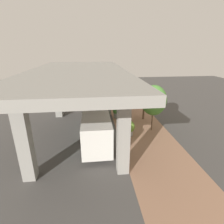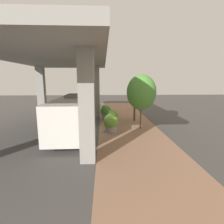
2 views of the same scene
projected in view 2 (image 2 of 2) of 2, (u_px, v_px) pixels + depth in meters
The scene contains 10 objects.
ground_plane at pixel (99, 131), 17.06m from camera, with size 80.00×80.00×0.00m, color #474442.
sidewalk_strip at pixel (130, 130), 17.19m from camera, with size 6.00×40.00×0.02m.
overpass at pixel (54, 63), 15.70m from camera, with size 9.40×20.80×7.23m.
bus at pixel (73, 112), 16.25m from camera, with size 2.72×10.47×3.50m.
fire_hydrant at pixel (116, 117), 20.59m from camera, with size 0.49×0.23×1.12m.
planter_front at pixel (112, 118), 18.77m from camera, with size 1.22×1.22×1.73m.
planter_middle at pixel (106, 112), 21.74m from camera, with size 1.35×1.35×1.79m.
planter_back at pixel (111, 123), 16.51m from camera, with size 1.43×1.43×1.74m.
street_tree_near at pixel (135, 95), 20.58m from camera, with size 1.88×1.88×4.26m.
street_tree_far at pixel (141, 92), 17.05m from camera, with size 2.87×2.87×5.43m.
Camera 2 is at (-0.48, 16.48, 4.92)m, focal length 28.00 mm.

